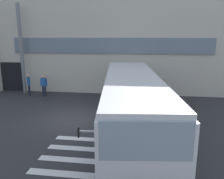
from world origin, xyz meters
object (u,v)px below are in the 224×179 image
safety_bollard_yellow (106,96)px  passenger_by_doorway (44,84)px  entry_support_column (21,50)px  passenger_near_column (29,84)px  bus_main_foreground (132,103)px

safety_bollard_yellow → passenger_by_doorway: bearing=169.3°
entry_support_column → passenger_near_column: bearing=-44.9°
passenger_near_column → entry_support_column: bearing=135.1°
passenger_by_doorway → safety_bollard_yellow: 5.03m
entry_support_column → safety_bollard_yellow: entry_support_column is taller
bus_main_foreground → passenger_by_doorway: size_ratio=7.18×
entry_support_column → passenger_near_column: size_ratio=4.16×
entry_support_column → passenger_near_column: (0.80, -0.80, -2.55)m
entry_support_column → passenger_near_column: entry_support_column is taller
entry_support_column → bus_main_foreground: 11.20m
bus_main_foreground → entry_support_column: bearing=145.3°
passenger_by_doorway → safety_bollard_yellow: (4.91, -0.93, -0.51)m
bus_main_foreground → passenger_by_doorway: (-6.96, 5.39, -0.37)m
entry_support_column → passenger_by_doorway: (2.08, -0.87, -2.52)m
passenger_near_column → passenger_by_doorway: size_ratio=1.00×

